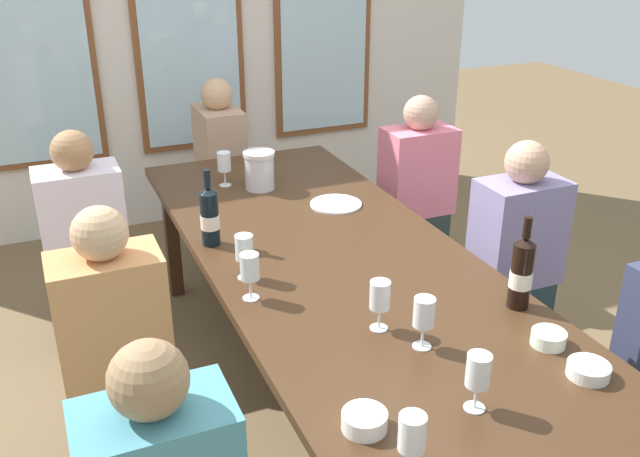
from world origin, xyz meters
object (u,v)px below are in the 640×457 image
at_px(wine_glass_2, 224,163).
at_px(seated_person_3, 416,198).
at_px(white_plate_0, 336,204).
at_px(metal_pitcher, 259,170).
at_px(seated_person_4, 117,357).
at_px(wine_glass_3, 250,268).
at_px(wine_glass_5, 244,250).
at_px(tasting_bowl_2, 548,338).
at_px(dining_table, 336,269).
at_px(wine_bottle_0, 521,273).
at_px(wine_glass_4, 412,436).
at_px(seated_person_6, 221,173).
at_px(wine_glass_6, 424,313).
at_px(seated_person_2, 87,249).
at_px(wine_glass_1, 380,297).
at_px(wine_bottle_1, 210,216).
at_px(seated_person_5, 514,264).
at_px(tasting_bowl_0, 364,421).
at_px(tasting_bowl_1, 588,370).
at_px(wine_glass_0, 478,372).

xyz_separation_m(wine_glass_2, seated_person_3, (1.07, -0.07, -0.33)).
bearing_deg(wine_glass_2, white_plate_0, -48.40).
height_order(metal_pitcher, seated_person_4, seated_person_4).
height_order(wine_glass_3, wine_glass_5, same).
height_order(wine_glass_2, seated_person_4, seated_person_4).
xyz_separation_m(tasting_bowl_2, wine_glass_3, (-0.77, 0.65, 0.10)).
relative_size(dining_table, wine_bottle_0, 8.12).
relative_size(wine_bottle_0, wine_glass_4, 1.94).
bearing_deg(wine_glass_2, seated_person_3, -3.48).
distance_m(tasting_bowl_2, seated_person_6, 2.59).
xyz_separation_m(wine_glass_6, seated_person_2, (-0.87, 1.61, -0.34)).
bearing_deg(seated_person_2, white_plate_0, -21.44).
relative_size(white_plate_0, wine_glass_1, 1.39).
xyz_separation_m(wine_bottle_0, seated_person_3, (0.47, 1.48, -0.35)).
bearing_deg(seated_person_4, wine_bottle_1, 37.17).
bearing_deg(tasting_bowl_2, wine_bottle_1, 124.53).
bearing_deg(wine_glass_6, wine_glass_3, 128.61).
distance_m(wine_glass_6, seated_person_5, 1.18).
bearing_deg(seated_person_5, wine_glass_2, 138.57).
relative_size(wine_bottle_1, tasting_bowl_2, 2.94).
distance_m(tasting_bowl_0, wine_glass_4, 0.21).
xyz_separation_m(wine_glass_3, seated_person_4, (-0.47, 0.15, -0.34)).
bearing_deg(tasting_bowl_1, wine_glass_2, 105.44).
bearing_deg(wine_glass_4, seated_person_3, 59.13).
bearing_deg(wine_glass_0, wine_glass_5, 109.74).
height_order(white_plate_0, seated_person_6, seated_person_6).
height_order(wine_glass_1, seated_person_4, seated_person_4).
bearing_deg(seated_person_5, wine_glass_0, -132.71).
bearing_deg(seated_person_6, wine_glass_4, -96.49).
height_order(wine_glass_6, seated_person_6, seated_person_6).
distance_m(wine_glass_1, wine_glass_4, 0.66).
xyz_separation_m(seated_person_4, seated_person_6, (0.89, 1.76, 0.00)).
bearing_deg(wine_glass_0, seated_person_2, 113.71).
distance_m(wine_glass_5, seated_person_2, 1.13).
bearing_deg(wine_glass_6, wine_glass_5, 119.49).
xyz_separation_m(wine_bottle_0, tasting_bowl_0, (-0.77, -0.36, -0.11)).
bearing_deg(tasting_bowl_2, seated_person_6, 97.91).
distance_m(wine_bottle_0, wine_glass_5, 0.99).
height_order(dining_table, tasting_bowl_2, tasting_bowl_2).
distance_m(tasting_bowl_0, seated_person_6, 2.72).
xyz_separation_m(dining_table, wine_glass_2, (-0.19, 0.94, 0.18)).
distance_m(seated_person_4, seated_person_5, 1.77).
xyz_separation_m(tasting_bowl_1, wine_glass_3, (-0.77, 0.83, 0.10)).
bearing_deg(wine_glass_1, wine_glass_0, -83.38).
distance_m(tasting_bowl_1, seated_person_3, 1.98).
distance_m(wine_glass_0, wine_glass_5, 1.04).
xyz_separation_m(metal_pitcher, wine_bottle_1, (-0.39, -0.53, 0.03)).
bearing_deg(dining_table, seated_person_2, 134.04).
xyz_separation_m(wine_glass_2, seated_person_4, (-0.70, -0.98, -0.33)).
relative_size(seated_person_2, seated_person_4, 1.00).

